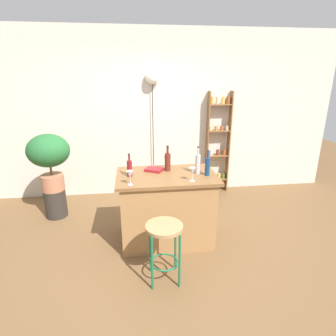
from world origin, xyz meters
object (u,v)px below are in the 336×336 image
Objects in this scene: bottle_vinegar at (198,163)px; wine_glass_right at (130,175)px; cookbook at (154,170)px; spice_shelf at (218,142)px; wine_glass_center at (192,171)px; plant_stool at (56,203)px; bottle_wine_red at (207,166)px; bar_stool at (164,239)px; pendant_globe_light at (152,78)px; potted_plant at (49,155)px; bottle_sauce_amber at (130,168)px; bottle_spirits_clear at (168,161)px; wine_glass_left at (166,159)px.

wine_glass_right is at bearing -161.91° from bottle_vinegar.
spice_shelf is at bearing 75.48° from cookbook.
bottle_vinegar is at bearing 63.82° from wine_glass_center.
cookbook is (1.45, -0.67, 0.70)m from plant_stool.
bar_stool is at bearing -131.89° from bottle_wine_red.
wine_glass_center is 0.78× the size of cookbook.
spice_shelf is 0.84× the size of pendant_globe_light.
potted_plant is 2.68× the size of bottle_wine_red.
bottle_sauce_amber is 1.72× the size of wine_glass_right.
wine_glass_center is (1.86, -1.08, 0.05)m from potted_plant.
bottle_sauce_amber is (-0.83, 0.00, -0.02)m from bottle_vinegar.
cookbook is (0.30, 0.43, -0.10)m from wine_glass_right.
bar_stool reaches higher than plant_stool.
bar_stool is at bearing -123.71° from bottle_vinegar.
bottle_vinegar is at bearing -22.69° from plant_stool.
bar_stool is 0.79m from wine_glass_right.
cookbook is (-0.17, 0.00, -0.11)m from bottle_spirits_clear.
bottle_vinegar reaches higher than plant_stool.
bottle_sauce_amber is at bearing 113.34° from bar_stool.
wine_glass_left is at bearing 30.22° from bottle_sauce_amber.
bottle_wine_red reaches higher than wine_glass_right.
bottle_vinegar is at bearing -22.69° from potted_plant.
wine_glass_left is at bearing -131.46° from spice_shelf.
potted_plant is 1.72m from wine_glass_left.
bottle_wine_red reaches higher than cookbook.
wine_glass_center reaches higher than bar_stool.
bottle_wine_red is 0.15× the size of pendant_globe_light.
bar_stool is at bearing -126.94° from wine_glass_center.
cookbook is at bearing 178.60° from bottle_spirits_clear.
cookbook is (-0.17, -0.12, -0.10)m from wine_glass_left.
wine_glass_right is (-0.47, -0.55, 0.00)m from wine_glass_left.
spice_shelf reaches higher than bottle_spirits_clear.
bottle_vinegar is 0.87m from wine_glass_right.
cookbook is at bearing -24.76° from potted_plant.
wine_glass_left is at bearing 113.96° from wine_glass_center.
bottle_vinegar reaches higher than bottle_wine_red.
pendant_globe_light reaches higher than potted_plant.
spice_shelf is at bearing 43.93° from bottle_sauce_amber.
bottle_vinegar is at bearing -74.36° from pendant_globe_light.
bar_stool is 1.49× the size of plant_stool.
bottle_sauce_amber is 0.35m from cookbook.
bottle_sauce_amber reaches higher than bar_stool.
bottle_spirits_clear is (-1.08, -1.35, 0.10)m from spice_shelf.
bottle_vinegar reaches higher than wine_glass_right.
bar_stool is at bearing -99.36° from bottle_spirits_clear.
cookbook is (-1.25, -1.34, -0.01)m from spice_shelf.
plant_stool is 2.41m from bottle_wine_red.
wine_glass_center is at bearing -116.18° from bottle_vinegar.
spice_shelf reaches higher than wine_glass_center.
pendant_globe_light reaches higher than wine_glass_right.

